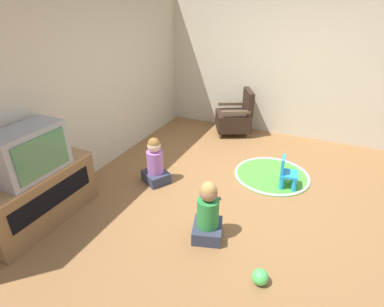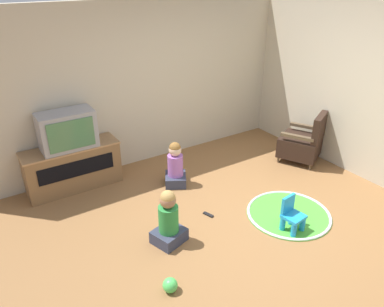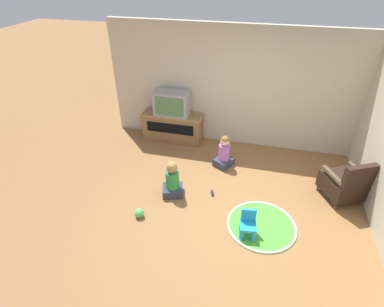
# 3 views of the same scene
# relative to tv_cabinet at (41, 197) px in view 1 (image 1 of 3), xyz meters

# --- Properties ---
(ground_plane) EXTENTS (30.00, 30.00, 0.00)m
(ground_plane) POSITION_rel_tv_cabinet_xyz_m (1.58, -2.08, -0.34)
(ground_plane) COLOR olive
(wall_back) EXTENTS (5.37, 0.12, 2.54)m
(wall_back) POSITION_rel_tv_cabinet_xyz_m (1.26, 0.30, 0.93)
(wall_back) COLOR beige
(wall_back) RESTS_ON ground_plane
(wall_right) EXTENTS (0.12, 5.44, 2.54)m
(wall_right) POSITION_rel_tv_cabinet_xyz_m (3.88, -2.36, 0.93)
(wall_right) COLOR beige
(wall_right) RESTS_ON ground_plane
(tv_cabinet) EXTENTS (1.35, 0.45, 0.65)m
(tv_cabinet) POSITION_rel_tv_cabinet_xyz_m (0.00, 0.00, 0.00)
(tv_cabinet) COLOR brown
(tv_cabinet) RESTS_ON ground_plane
(television) EXTENTS (0.76, 0.41, 0.53)m
(television) POSITION_rel_tv_cabinet_xyz_m (0.00, -0.01, 0.58)
(television) COLOR #939399
(television) RESTS_ON tv_cabinet
(black_armchair) EXTENTS (0.79, 0.81, 0.86)m
(black_armchair) POSITION_rel_tv_cabinet_xyz_m (3.45, -1.23, -0.01)
(black_armchair) COLOR brown
(black_armchair) RESTS_ON ground_plane
(yellow_kid_chair) EXTENTS (0.27, 0.27, 0.45)m
(yellow_kid_chair) POSITION_rel_tv_cabinet_xyz_m (1.93, -2.46, -0.15)
(yellow_kid_chair) COLOR #1E99DB
(yellow_kid_chair) RESTS_ON ground_plane
(play_mat) EXTENTS (1.10, 1.10, 0.04)m
(play_mat) POSITION_rel_tv_cabinet_xyz_m (2.15, -2.22, -0.33)
(play_mat) COLOR green
(play_mat) RESTS_ON ground_plane
(child_watching_left) EXTENTS (0.43, 0.40, 0.70)m
(child_watching_left) POSITION_rel_tv_cabinet_xyz_m (0.55, -1.83, -0.03)
(child_watching_left) COLOR #33384C
(child_watching_left) RESTS_ON ground_plane
(child_watching_center) EXTENTS (0.44, 0.45, 0.68)m
(child_watching_center) POSITION_rel_tv_cabinet_xyz_m (1.29, -0.73, -0.04)
(child_watching_center) COLOR #33384C
(child_watching_center) RESTS_ON ground_plane
(toy_ball) EXTENTS (0.15, 0.15, 0.15)m
(toy_ball) POSITION_rel_tv_cabinet_xyz_m (0.18, -2.51, -0.26)
(toy_ball) COLOR #4CCC59
(toy_ball) RESTS_ON ground_plane
(remote_control) EXTENTS (0.09, 0.16, 0.02)m
(remote_control) POSITION_rel_tv_cabinet_xyz_m (1.24, -1.66, -0.33)
(remote_control) COLOR black
(remote_control) RESTS_ON ground_plane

